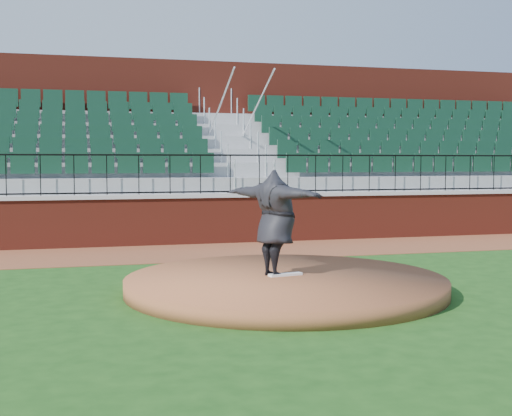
{
  "coord_description": "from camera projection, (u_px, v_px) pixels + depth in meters",
  "views": [
    {
      "loc": [
        -3.18,
        -10.26,
        2.15
      ],
      "look_at": [
        0.0,
        1.5,
        1.3
      ],
      "focal_mm": 47.46,
      "sensor_mm": 36.0,
      "label": 1
    }
  ],
  "objects": [
    {
      "name": "ground",
      "position": [
        280.0,
        295.0,
        10.86
      ],
      "size": [
        90.0,
        90.0,
        0.0
      ],
      "primitive_type": "plane",
      "color": "#194313",
      "rests_on": "ground"
    },
    {
      "name": "field_wall",
      "position": [
        201.0,
        221.0,
        17.56
      ],
      "size": [
        34.0,
        0.35,
        1.2
      ],
      "primitive_type": "cube",
      "color": "maroon",
      "rests_on": "ground"
    },
    {
      "name": "seating_stands",
      "position": [
        184.0,
        156.0,
        20.07
      ],
      "size": [
        34.0,
        5.1,
        4.6
      ],
      "primitive_type": null,
      "color": "gray",
      "rests_on": "ground"
    },
    {
      "name": "wall_railing",
      "position": [
        200.0,
        174.0,
        17.48
      ],
      "size": [
        34.0,
        0.05,
        1.0
      ],
      "primitive_type": null,
      "color": "black",
      "rests_on": "wall_cap"
    },
    {
      "name": "wall_cap",
      "position": [
        201.0,
        196.0,
        17.52
      ],
      "size": [
        34.0,
        0.45,
        0.1
      ],
      "primitive_type": "cube",
      "color": "#B7B7B7",
      "rests_on": "field_wall"
    },
    {
      "name": "concourse_wall",
      "position": [
        170.0,
        143.0,
        22.73
      ],
      "size": [
        34.0,
        0.5,
        5.5
      ],
      "primitive_type": "cube",
      "color": "maroon",
      "rests_on": "ground"
    },
    {
      "name": "pitching_rubber",
      "position": [
        285.0,
        274.0,
        11.21
      ],
      "size": [
        0.59,
        0.24,
        0.04
      ],
      "primitive_type": "cube",
      "rotation": [
        0.0,
        0.0,
        0.17
      ],
      "color": "white",
      "rests_on": "pitchers_mound"
    },
    {
      "name": "pitcher",
      "position": [
        275.0,
        223.0,
        11.18
      ],
      "size": [
        1.53,
        2.18,
        1.76
      ],
      "primitive_type": "imported",
      "rotation": [
        0.0,
        0.0,
        2.06
      ],
      "color": "black",
      "rests_on": "pitchers_mound"
    },
    {
      "name": "pitchers_mound",
      "position": [
        285.0,
        284.0,
        11.13
      ],
      "size": [
        5.26,
        5.26,
        0.25
      ],
      "primitive_type": "cylinder",
      "color": "brown",
      "rests_on": "ground"
    },
    {
      "name": "warning_track",
      "position": [
        213.0,
        251.0,
        16.06
      ],
      "size": [
        34.0,
        3.2,
        0.01
      ],
      "primitive_type": "cube",
      "color": "brown",
      "rests_on": "ground"
    }
  ]
}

